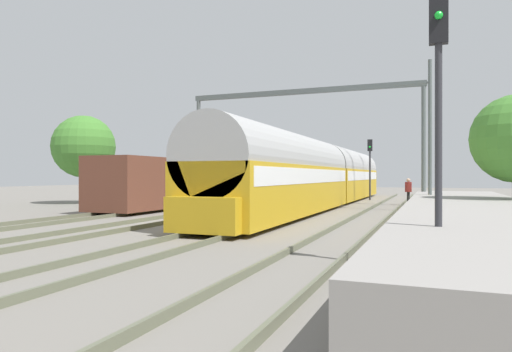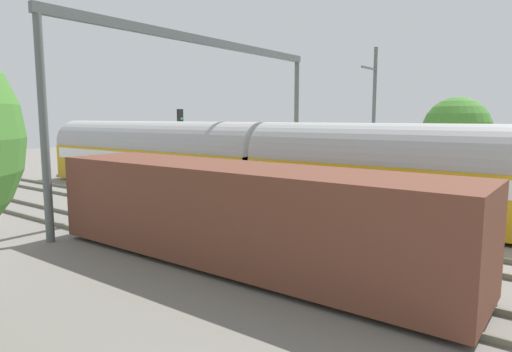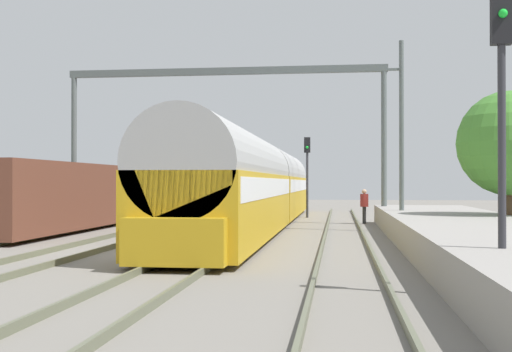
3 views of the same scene
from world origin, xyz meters
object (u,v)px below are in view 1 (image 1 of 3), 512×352
at_px(person_crossing, 408,189).
at_px(railway_signal_far, 370,161).
at_px(passenger_train, 323,175).
at_px(catenary_gantry, 301,118).
at_px(freight_car, 175,183).
at_px(railway_signal_near, 439,98).

bearing_deg(person_crossing, railway_signal_far, 121.10).
height_order(passenger_train, person_crossing, passenger_train).
bearing_deg(person_crossing, catenary_gantry, -174.31).
distance_m(passenger_train, freight_car, 9.27).
bearing_deg(railway_signal_near, catenary_gantry, 112.48).
bearing_deg(freight_car, passenger_train, 31.35).
height_order(passenger_train, railway_signal_near, railway_signal_near).
height_order(passenger_train, railway_signal_far, railway_signal_far).
distance_m(railway_signal_near, catenary_gantry, 22.60).
xyz_separation_m(railway_signal_near, railway_signal_far, (-4.70, 26.68, -0.42)).
height_order(passenger_train, catenary_gantry, catenary_gantry).
relative_size(freight_car, railway_signal_near, 2.40).
xyz_separation_m(person_crossing, catenary_gantry, (-6.99, -0.56, 4.86)).
bearing_deg(person_crossing, freight_car, -149.78).
bearing_deg(catenary_gantry, person_crossing, 4.62).
distance_m(freight_car, railway_signal_far, 16.02).
bearing_deg(catenary_gantry, passenger_train, -42.69).
distance_m(railway_signal_near, railway_signal_far, 27.10).
bearing_deg(freight_car, catenary_gantry, 48.23).
bearing_deg(railway_signal_far, railway_signal_near, -80.02).
xyz_separation_m(freight_car, person_crossing, (12.92, 7.20, -0.44)).
distance_m(person_crossing, railway_signal_near, 21.52).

